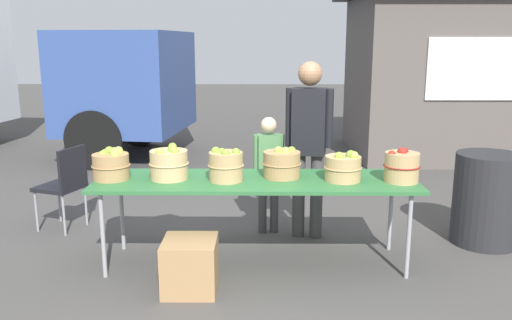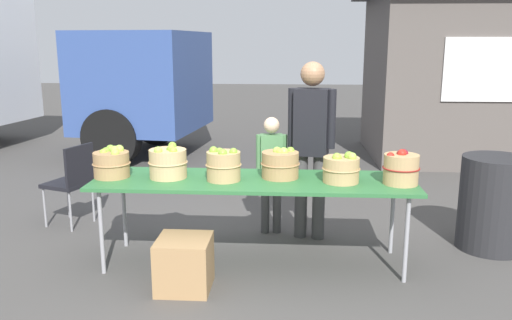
{
  "view_description": "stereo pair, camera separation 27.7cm",
  "coord_description": "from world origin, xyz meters",
  "px_view_note": "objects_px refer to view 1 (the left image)",
  "views": [
    {
      "loc": [
        0.03,
        -4.29,
        1.88
      ],
      "look_at": [
        0.0,
        0.3,
        0.85
      ],
      "focal_mm": 36.97,
      "sensor_mm": 36.0,
      "label": 1
    },
    {
      "loc": [
        0.31,
        -4.28,
        1.88
      ],
      "look_at": [
        0.0,
        0.3,
        0.85
      ],
      "focal_mm": 36.97,
      "sensor_mm": 36.0,
      "label": 2
    }
  ],
  "objects_px": {
    "market_table": "(256,184)",
    "apple_basket_green_3": "(282,163)",
    "vendor_adult": "(309,136)",
    "apple_basket_red_0": "(402,166)",
    "trash_barrel": "(487,199)",
    "apple_basket_green_1": "(169,164)",
    "apple_basket_green_4": "(343,167)",
    "folding_chair": "(65,181)",
    "apple_basket_green_0": "(111,165)",
    "child_customer": "(269,166)",
    "apple_basket_green_2": "(226,165)",
    "produce_crate": "(190,265)"
  },
  "relations": [
    {
      "from": "apple_basket_green_1",
      "to": "child_customer",
      "type": "height_order",
      "value": "child_customer"
    },
    {
      "from": "apple_basket_green_3",
      "to": "trash_barrel",
      "type": "xyz_separation_m",
      "value": [
        1.96,
        0.41,
        -0.44
      ]
    },
    {
      "from": "apple_basket_red_0",
      "to": "apple_basket_green_1",
      "type": "bearing_deg",
      "value": 177.7
    },
    {
      "from": "apple_basket_green_0",
      "to": "apple_basket_green_3",
      "type": "xyz_separation_m",
      "value": [
        1.44,
        0.08,
        -0.0
      ]
    },
    {
      "from": "apple_basket_green_4",
      "to": "produce_crate",
      "type": "height_order",
      "value": "apple_basket_green_4"
    },
    {
      "from": "produce_crate",
      "to": "market_table",
      "type": "bearing_deg",
      "value": 46.52
    },
    {
      "from": "apple_basket_green_3",
      "to": "trash_barrel",
      "type": "bearing_deg",
      "value": 11.79
    },
    {
      "from": "apple_basket_green_3",
      "to": "apple_basket_green_4",
      "type": "xyz_separation_m",
      "value": [
        0.51,
        -0.12,
        -0.01
      ]
    },
    {
      "from": "apple_basket_green_1",
      "to": "apple_basket_green_4",
      "type": "distance_m",
      "value": 1.46
    },
    {
      "from": "apple_basket_green_3",
      "to": "folding_chair",
      "type": "xyz_separation_m",
      "value": [
        -2.16,
        0.76,
        -0.36
      ]
    },
    {
      "from": "apple_basket_green_1",
      "to": "folding_chair",
      "type": "relative_size",
      "value": 0.39
    },
    {
      "from": "apple_basket_green_2",
      "to": "apple_basket_green_1",
      "type": "bearing_deg",
      "value": 173.14
    },
    {
      "from": "market_table",
      "to": "apple_basket_green_1",
      "type": "height_order",
      "value": "apple_basket_green_1"
    },
    {
      "from": "apple_basket_red_0",
      "to": "produce_crate",
      "type": "height_order",
      "value": "apple_basket_red_0"
    },
    {
      "from": "market_table",
      "to": "trash_barrel",
      "type": "height_order",
      "value": "trash_barrel"
    },
    {
      "from": "trash_barrel",
      "to": "vendor_adult",
      "type": "bearing_deg",
      "value": 174.58
    },
    {
      "from": "apple_basket_green_0",
      "to": "folding_chair",
      "type": "relative_size",
      "value": 0.37
    },
    {
      "from": "child_customer",
      "to": "folding_chair",
      "type": "bearing_deg",
      "value": -8.15
    },
    {
      "from": "apple_basket_green_4",
      "to": "vendor_adult",
      "type": "distance_m",
      "value": 0.73
    },
    {
      "from": "child_customer",
      "to": "produce_crate",
      "type": "distance_m",
      "value": 1.51
    },
    {
      "from": "folding_chair",
      "to": "apple_basket_green_0",
      "type": "bearing_deg",
      "value": 60.38
    },
    {
      "from": "apple_basket_green_3",
      "to": "apple_basket_red_0",
      "type": "distance_m",
      "value": 0.99
    },
    {
      "from": "apple_basket_green_1",
      "to": "apple_basket_red_0",
      "type": "distance_m",
      "value": 1.93
    },
    {
      "from": "folding_chair",
      "to": "trash_barrel",
      "type": "xyz_separation_m",
      "value": [
        4.11,
        -0.35,
        -0.08
      ]
    },
    {
      "from": "vendor_adult",
      "to": "apple_basket_red_0",
      "type": "bearing_deg",
      "value": 145.8
    },
    {
      "from": "apple_basket_green_2",
      "to": "apple_basket_green_4",
      "type": "height_order",
      "value": "apple_basket_green_2"
    },
    {
      "from": "apple_basket_green_0",
      "to": "child_customer",
      "type": "relative_size",
      "value": 0.27
    },
    {
      "from": "vendor_adult",
      "to": "produce_crate",
      "type": "height_order",
      "value": "vendor_adult"
    },
    {
      "from": "child_customer",
      "to": "produce_crate",
      "type": "relative_size",
      "value": 2.87
    },
    {
      "from": "apple_basket_green_3",
      "to": "child_customer",
      "type": "height_order",
      "value": "child_customer"
    },
    {
      "from": "apple_basket_green_0",
      "to": "apple_basket_green_1",
      "type": "height_order",
      "value": "apple_basket_green_1"
    },
    {
      "from": "apple_basket_green_4",
      "to": "folding_chair",
      "type": "height_order",
      "value": "apple_basket_green_4"
    },
    {
      "from": "child_customer",
      "to": "trash_barrel",
      "type": "xyz_separation_m",
      "value": [
        2.06,
        -0.27,
        -0.26
      ]
    },
    {
      "from": "apple_basket_green_2",
      "to": "trash_barrel",
      "type": "xyz_separation_m",
      "value": [
        2.43,
        0.53,
        -0.45
      ]
    },
    {
      "from": "market_table",
      "to": "apple_basket_green_3",
      "type": "distance_m",
      "value": 0.28
    },
    {
      "from": "apple_basket_green_3",
      "to": "folding_chair",
      "type": "distance_m",
      "value": 2.31
    },
    {
      "from": "trash_barrel",
      "to": "apple_basket_green_3",
      "type": "bearing_deg",
      "value": -168.21
    },
    {
      "from": "apple_basket_green_0",
      "to": "apple_basket_green_3",
      "type": "relative_size",
      "value": 0.96
    },
    {
      "from": "apple_basket_green_1",
      "to": "apple_basket_green_2",
      "type": "bearing_deg",
      "value": -6.86
    },
    {
      "from": "apple_basket_green_3",
      "to": "apple_basket_green_4",
      "type": "distance_m",
      "value": 0.52
    },
    {
      "from": "market_table",
      "to": "child_customer",
      "type": "xyz_separation_m",
      "value": [
        0.12,
        0.76,
        -0.02
      ]
    },
    {
      "from": "vendor_adult",
      "to": "market_table",
      "type": "bearing_deg",
      "value": 63.38
    },
    {
      "from": "apple_basket_green_0",
      "to": "apple_basket_green_2",
      "type": "distance_m",
      "value": 0.97
    },
    {
      "from": "apple_basket_green_1",
      "to": "apple_basket_green_2",
      "type": "distance_m",
      "value": 0.48
    },
    {
      "from": "vendor_adult",
      "to": "child_customer",
      "type": "height_order",
      "value": "vendor_adult"
    },
    {
      "from": "apple_basket_green_1",
      "to": "apple_basket_green_2",
      "type": "height_order",
      "value": "apple_basket_green_1"
    },
    {
      "from": "apple_basket_green_3",
      "to": "folding_chair",
      "type": "relative_size",
      "value": 0.39
    },
    {
      "from": "market_table",
      "to": "vendor_adult",
      "type": "xyz_separation_m",
      "value": [
        0.5,
        0.65,
        0.29
      ]
    },
    {
      "from": "apple_basket_red_0",
      "to": "vendor_adult",
      "type": "relative_size",
      "value": 0.18
    },
    {
      "from": "market_table",
      "to": "produce_crate",
      "type": "height_order",
      "value": "market_table"
    }
  ]
}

